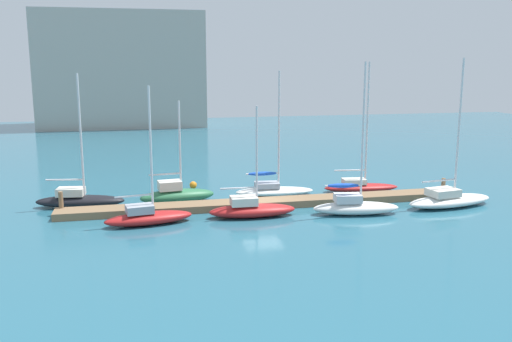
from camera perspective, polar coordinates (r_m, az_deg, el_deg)
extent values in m
plane|color=#286075|center=(36.13, 0.68, -3.71)|extent=(120.00, 120.00, 0.00)
cube|color=#846647|center=(36.07, 0.68, -3.36)|extent=(25.93, 1.68, 0.46)
cylinder|color=#846647|center=(36.05, -19.47, -3.18)|extent=(0.28, 0.28, 1.48)
cylinder|color=#846647|center=(40.02, 18.74, -1.75)|extent=(0.28, 0.28, 1.48)
ellipsoid|color=black|center=(37.74, -17.68, -2.99)|extent=(5.85, 2.34, 0.78)
cube|color=silver|center=(37.74, -18.58, -2.04)|extent=(1.84, 1.33, 0.51)
cylinder|color=silver|center=(36.91, -17.64, 3.51)|extent=(0.13, 0.13, 7.83)
cylinder|color=silver|center=(37.66, -19.15, -0.86)|extent=(2.38, 0.44, 0.11)
ellipsoid|color=#B21E1E|center=(32.79, -10.99, -4.81)|extent=(5.30, 2.35, 0.73)
cube|color=#9EA3AD|center=(32.54, -11.92, -3.87)|extent=(1.69, 1.31, 0.47)
cylinder|color=silver|center=(31.98, -10.81, 2.14)|extent=(0.13, 0.13, 7.27)
cylinder|color=silver|center=(32.30, -12.51, -2.52)|extent=(2.14, 0.45, 0.10)
ellipsoid|color=#2D7047|center=(37.40, -8.10, -2.57)|extent=(5.16, 2.17, 0.93)
cube|color=silver|center=(37.14, -8.89, -1.48)|extent=(1.62, 1.28, 0.61)
cylinder|color=silver|center=(36.79, -7.86, 2.62)|extent=(0.13, 0.13, 5.89)
cylinder|color=silver|center=(36.93, -9.39, -0.32)|extent=(2.10, 0.35, 0.10)
ellipsoid|color=#B21E1E|center=(33.72, -0.37, -4.11)|extent=(5.36, 1.82, 0.78)
cube|color=silver|center=(33.47, -1.26, -3.09)|extent=(1.62, 1.22, 0.51)
cylinder|color=silver|center=(33.05, 0.08, 1.58)|extent=(0.13, 0.13, 5.99)
cylinder|color=silver|center=(33.23, -1.81, -1.78)|extent=(2.23, 0.16, 0.11)
ellipsoid|color=white|center=(39.17, 1.93, -2.11)|extent=(5.66, 2.12, 0.58)
cube|color=#9EA3AD|center=(38.97, 1.13, -1.45)|extent=(1.75, 1.33, 0.38)
cylinder|color=silver|center=(38.46, 2.38, 4.24)|extent=(0.13, 0.13, 8.14)
cylinder|color=silver|center=(38.75, 0.65, -0.27)|extent=(2.33, 0.27, 0.11)
ellipsoid|color=blue|center=(38.75, 0.65, -0.27)|extent=(2.12, 0.51, 0.28)
ellipsoid|color=white|center=(34.84, 10.28, -3.79)|extent=(5.54, 2.40, 0.78)
cube|color=silver|center=(34.56, 9.45, -2.79)|extent=(1.76, 1.37, 0.51)
cylinder|color=silver|center=(34.03, 10.99, 3.83)|extent=(0.13, 0.13, 8.54)
cylinder|color=silver|center=(34.30, 8.97, -1.50)|extent=(2.24, 0.43, 0.11)
ellipsoid|color=blue|center=(34.30, 8.97, -1.50)|extent=(2.06, 0.65, 0.28)
ellipsoid|color=#B21E1E|center=(41.05, 10.80, -1.69)|extent=(5.60, 2.03, 0.58)
cube|color=silver|center=(40.78, 10.09, -1.06)|extent=(1.74, 1.20, 0.38)
cylinder|color=silver|center=(40.37, 11.41, 4.78)|extent=(0.13, 0.13, 8.73)
cylinder|color=silver|center=(40.53, 9.68, 0.07)|extent=(2.30, 0.34, 0.11)
ellipsoid|color=white|center=(38.29, 19.40, -2.92)|extent=(6.47, 2.98, 0.75)
cube|color=silver|center=(37.76, 18.74, -2.10)|extent=(2.07, 1.70, 0.49)
cylinder|color=silver|center=(37.68, 20.22, 4.20)|extent=(0.14, 0.14, 8.80)
cylinder|color=silver|center=(37.35, 18.37, -0.95)|extent=(2.60, 0.52, 0.11)
sphere|color=orange|center=(41.51, -6.50, -1.44)|extent=(0.55, 0.55, 0.55)
cube|color=#ADA89E|center=(85.50, -13.64, 10.12)|extent=(23.52, 12.38, 16.46)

